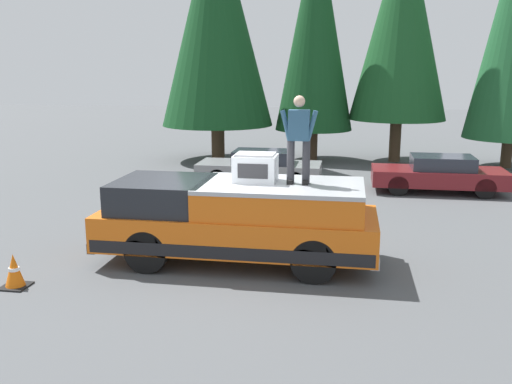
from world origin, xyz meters
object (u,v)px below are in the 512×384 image
Objects in this scene: pickup_truck at (237,220)px; compressor_unit at (255,168)px; parked_car_grey at (260,167)px; parked_car_maroon at (439,174)px; traffic_cone at (14,272)px; person_on_truck_bed at (299,137)px.

compressor_unit reaches higher than pickup_truck.
compressor_unit is 7.70m from parked_car_grey.
parked_car_maroon is 6.61× the size of traffic_cone.
parked_car_maroon is at bearing -33.91° from pickup_truck.
person_on_truck_bed is at bearing -165.45° from parked_car_grey.
parked_car_grey is 6.61× the size of traffic_cone.
compressor_unit reaches higher than parked_car_maroon.
pickup_truck is 8.94m from parked_car_maroon.
person_on_truck_bed is at bearing -94.75° from compressor_unit.
parked_car_maroon is at bearing -92.25° from parked_car_grey.
compressor_unit is at bearing 85.25° from person_on_truck_bed.
parked_car_maroon is at bearing -42.65° from traffic_cone.
parked_car_grey is (7.57, 1.97, -1.97)m from person_on_truck_bed.
traffic_cone is at bearing 112.87° from person_on_truck_bed.
traffic_cone is (-2.12, 4.01, -1.64)m from compressor_unit.
parked_car_grey is at bearing 8.44° from compressor_unit.
pickup_truck reaches higher than parked_car_grey.
parked_car_maroon is 1.00× the size of parked_car_grey.
person_on_truck_bed reaches higher than parked_car_maroon.
parked_car_maroon reaches higher than traffic_cone.
parked_car_maroon is at bearing -32.55° from compressor_unit.
pickup_truck is at bearing 112.45° from compressor_unit.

